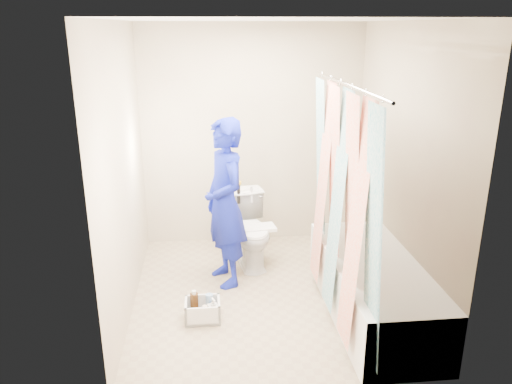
{
  "coord_description": "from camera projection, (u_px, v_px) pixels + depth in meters",
  "views": [
    {
      "loc": [
        -0.52,
        -4.04,
        2.36
      ],
      "look_at": [
        -0.06,
        0.35,
        0.88
      ],
      "focal_mm": 35.0,
      "sensor_mm": 36.0,
      "label": 1
    }
  ],
  "objects": [
    {
      "name": "wall_front",
      "position": [
        295.0,
        228.0,
        3.0
      ],
      "size": [
        2.4,
        0.02,
        2.4
      ],
      "primitive_type": "cube",
      "color": "#B7AE8D",
      "rests_on": "ground"
    },
    {
      "name": "toilet",
      "position": [
        250.0,
        230.0,
        5.11
      ],
      "size": [
        0.5,
        0.77,
        0.73
      ],
      "primitive_type": "imported",
      "rotation": [
        0.0,
        0.0,
        0.13
      ],
      "color": "white",
      "rests_on": "ground"
    },
    {
      "name": "shower_curtain",
      "position": [
        339.0,
        204.0,
        3.93
      ],
      "size": [
        0.06,
        1.75,
        1.8
      ],
      "primitive_type": "cube",
      "color": "silver",
      "rests_on": "curtain_rod"
    },
    {
      "name": "wall_back",
      "position": [
        253.0,
        137.0,
        5.45
      ],
      "size": [
        2.4,
        0.02,
        2.4
      ],
      "primitive_type": "cube",
      "color": "#B7AE8D",
      "rests_on": "ground"
    },
    {
      "name": "wall_left",
      "position": [
        123.0,
        173.0,
        4.11
      ],
      "size": [
        0.02,
        2.6,
        2.4
      ],
      "primitive_type": "cube",
      "color": "#B7AE8D",
      "rests_on": "ground"
    },
    {
      "name": "tank_lid",
      "position": [
        253.0,
        229.0,
        4.99
      ],
      "size": [
        0.47,
        0.25,
        0.03
      ],
      "primitive_type": "cube",
      "rotation": [
        0.0,
        0.0,
        0.13
      ],
      "color": "white",
      "rests_on": "toilet"
    },
    {
      "name": "tank_internals",
      "position": [
        242.0,
        192.0,
        5.17
      ],
      "size": [
        0.18,
        0.06,
        0.24
      ],
      "color": "black",
      "rests_on": "toilet"
    },
    {
      "name": "floor",
      "position": [
        267.0,
        294.0,
        4.61
      ],
      "size": [
        2.6,
        2.6,
        0.0
      ],
      "primitive_type": "plane",
      "color": "gray",
      "rests_on": "ground"
    },
    {
      "name": "bathtub",
      "position": [
        373.0,
        286.0,
        4.2
      ],
      "size": [
        0.7,
        1.75,
        0.5
      ],
      "color": "white",
      "rests_on": "ground"
    },
    {
      "name": "plumber",
      "position": [
        225.0,
        204.0,
        4.6
      ],
      "size": [
        0.55,
        0.67,
        1.59
      ],
      "primitive_type": "imported",
      "rotation": [
        0.0,
        0.0,
        -1.24
      ],
      "color": "#1036A6",
      "rests_on": "ground"
    },
    {
      "name": "ceiling",
      "position": [
        269.0,
        20.0,
        3.84
      ],
      "size": [
        2.4,
        2.6,
        0.02
      ],
      "primitive_type": "cube",
      "color": "white",
      "rests_on": "wall_back"
    },
    {
      "name": "cleaning_caddy",
      "position": [
        204.0,
        311.0,
        4.19
      ],
      "size": [
        0.29,
        0.24,
        0.22
      ],
      "rotation": [
        0.0,
        0.0,
        0.0
      ],
      "color": "silver",
      "rests_on": "ground"
    },
    {
      "name": "curtain_rod",
      "position": [
        346.0,
        84.0,
        3.64
      ],
      "size": [
        0.02,
        1.9,
        0.02
      ],
      "primitive_type": "cylinder",
      "rotation": [
        1.57,
        0.0,
        0.0
      ],
      "color": "silver",
      "rests_on": "wall_back"
    },
    {
      "name": "wall_right",
      "position": [
        404.0,
        165.0,
        4.34
      ],
      "size": [
        0.02,
        2.6,
        2.4
      ],
      "primitive_type": "cube",
      "color": "#B7AE8D",
      "rests_on": "ground"
    }
  ]
}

